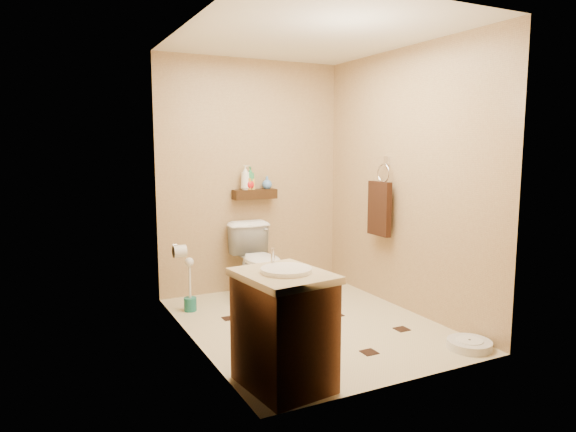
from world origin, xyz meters
TOP-DOWN VIEW (x-y plane):
  - ground at (0.00, 0.00)m, footprint 2.50×2.50m
  - wall_back at (0.00, 1.25)m, footprint 2.00×0.04m
  - wall_front at (0.00, -1.25)m, footprint 2.00×0.04m
  - wall_left at (-1.00, 0.00)m, footprint 0.04×2.50m
  - wall_right at (1.00, 0.00)m, footprint 0.04×2.50m
  - ceiling at (0.00, 0.00)m, footprint 2.00×2.50m
  - wall_shelf at (0.00, 1.17)m, footprint 0.46×0.14m
  - floor_accents at (0.02, -0.08)m, footprint 1.31×1.34m
  - toilet at (-0.10, 0.83)m, footprint 0.44×0.75m
  - vanity at (-0.70, -0.94)m, footprint 0.57×0.66m
  - bathroom_scale at (0.82, -1.03)m, footprint 0.40×0.40m
  - toilet_brush at (-0.82, 0.78)m, footprint 0.12×0.12m
  - towel_ring at (0.91, 0.25)m, footprint 0.12×0.30m
  - toilet_paper at (-0.94, 0.65)m, footprint 0.12×0.11m
  - bottle_a at (-0.10, 1.17)m, footprint 0.14×0.14m
  - bottle_b at (-0.08, 1.17)m, footprint 0.11×0.11m
  - bottle_c at (-0.06, 1.17)m, footprint 0.13×0.13m
  - bottle_d at (-0.05, 1.17)m, footprint 0.09×0.09m
  - bottle_e at (-0.04, 1.17)m, footprint 0.10×0.10m
  - bottle_f at (0.14, 1.17)m, footprint 0.15×0.15m

SIDE VIEW (x-z plane):
  - ground at x=0.00m, z-range 0.00..0.00m
  - floor_accents at x=0.02m, z-range 0.00..0.01m
  - bathroom_scale at x=0.82m, z-range 0.00..0.07m
  - toilet_brush at x=-0.82m, z-range -0.08..0.43m
  - toilet at x=-0.10m, z-range 0.00..0.75m
  - vanity at x=-0.70m, z-range -0.05..0.81m
  - toilet_paper at x=-0.94m, z-range 0.54..0.66m
  - towel_ring at x=0.91m, z-range 0.57..1.33m
  - wall_shelf at x=0.00m, z-range 0.97..1.07m
  - bottle_f at x=0.14m, z-range 1.07..1.20m
  - bottle_c at x=-0.06m, z-range 1.07..1.22m
  - bottle_e at x=-0.04m, z-range 1.07..1.24m
  - bottle_b at x=-0.08m, z-range 1.07..1.25m
  - bottle_d at x=-0.05m, z-range 1.07..1.31m
  - bottle_a at x=-0.10m, z-range 1.07..1.32m
  - wall_back at x=0.00m, z-range 0.00..2.40m
  - wall_front at x=0.00m, z-range 0.00..2.40m
  - wall_left at x=-1.00m, z-range 0.00..2.40m
  - wall_right at x=1.00m, z-range 0.00..2.40m
  - ceiling at x=0.00m, z-range 2.39..2.41m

